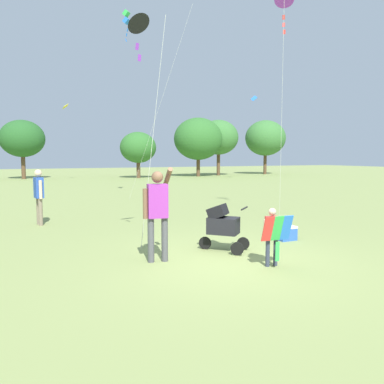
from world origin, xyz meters
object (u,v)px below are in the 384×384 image
person_adult_flyer (157,208)px  stroller (222,223)px  kite_adult_black (139,27)px  cooler_box (286,233)px  kite_green_novelty (127,20)px  kite_blue_high (284,3)px  person_sitting_far (39,192)px  child_with_butterfly_kite (273,232)px

person_adult_flyer → stroller: bearing=8.3°
kite_adult_black → cooler_box: bearing=-11.0°
kite_adult_black → kite_green_novelty: kite_green_novelty is taller
person_adult_flyer → kite_blue_high: bearing=31.8°
kite_blue_high → cooler_box: kite_blue_high is taller
person_adult_flyer → person_sitting_far: size_ratio=1.11×
kite_green_novelty → child_with_butterfly_kite: bearing=-92.5°
stroller → person_sitting_far: bearing=124.6°
person_sitting_far → stroller: bearing=-55.4°
kite_green_novelty → person_sitting_far: kite_green_novelty is taller
stroller → cooler_box: stroller is taller
person_adult_flyer → kite_adult_black: kite_adult_black is taller
child_with_butterfly_kite → stroller: 1.46m
stroller → cooler_box: bearing=8.4°
child_with_butterfly_kite → cooler_box: child_with_butterfly_kite is taller
person_adult_flyer → person_sitting_far: 5.57m
child_with_butterfly_kite → kite_blue_high: kite_blue_high is taller
child_with_butterfly_kite → person_sitting_far: person_sitting_far is taller
stroller → cooler_box: (1.95, 0.29, -0.43)m
kite_blue_high → person_sitting_far: size_ratio=4.36×
kite_blue_high → person_adult_flyer: bearing=-148.2°
cooler_box → stroller: bearing=-171.6°
child_with_butterfly_kite → person_sitting_far: (-3.73, 6.44, 0.32)m
stroller → person_sitting_far: (-3.46, 5.01, 0.37)m
child_with_butterfly_kite → person_adult_flyer: person_adult_flyer is taller
person_adult_flyer → kite_adult_black: 3.92m
child_with_butterfly_kite → stroller: size_ratio=1.06×
kite_green_novelty → stroller: bearing=-94.3°
person_adult_flyer → kite_green_novelty: size_ratio=0.21×
kite_blue_high → cooler_box: (-2.02, -2.91, -6.77)m
stroller → cooler_box: 2.02m
kite_adult_black → stroller: bearing=-32.1°
cooler_box → person_adult_flyer: bearing=-171.7°
stroller → kite_green_novelty: size_ratio=0.12×
child_with_butterfly_kite → stroller: child_with_butterfly_kite is taller
person_sitting_far → kite_adult_black: bearing=-64.6°
kite_blue_high → person_sitting_far: kite_blue_high is taller
person_adult_flyer → person_sitting_far: person_adult_flyer is taller
person_adult_flyer → cooler_box: 3.66m
child_with_butterfly_kite → person_adult_flyer: 2.24m
kite_blue_high → cooler_box: size_ratio=16.15×
person_adult_flyer → cooler_box: bearing=8.3°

